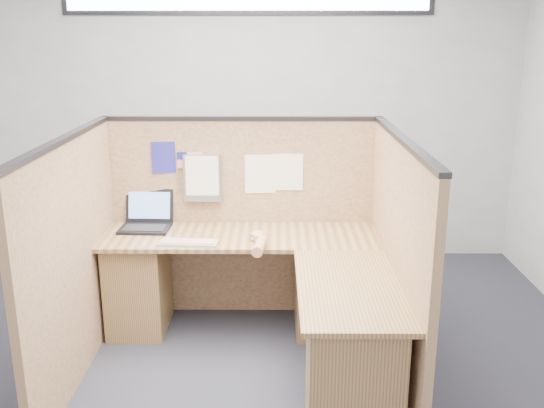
{
  "coord_description": "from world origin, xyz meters",
  "views": [
    {
      "loc": [
        0.25,
        -3.4,
        2.13
      ],
      "look_at": [
        0.23,
        0.5,
        1.01
      ],
      "focal_mm": 40.0,
      "sensor_mm": 36.0,
      "label": 1
    }
  ],
  "objects_px": {
    "laptop": "(147,218)",
    "keyboard": "(189,243)",
    "l_desk": "(265,302)",
    "mouse": "(258,238)"
  },
  "relations": [
    {
      "from": "laptop",
      "to": "keyboard",
      "type": "relative_size",
      "value": 0.91
    },
    {
      "from": "l_desk",
      "to": "laptop",
      "type": "bearing_deg",
      "value": 147.11
    },
    {
      "from": "l_desk",
      "to": "mouse",
      "type": "height_order",
      "value": "mouse"
    },
    {
      "from": "keyboard",
      "to": "mouse",
      "type": "xyz_separation_m",
      "value": [
        0.47,
        0.07,
        0.01
      ]
    },
    {
      "from": "l_desk",
      "to": "laptop",
      "type": "relative_size",
      "value": 5.32
    },
    {
      "from": "laptop",
      "to": "keyboard",
      "type": "height_order",
      "value": "laptop"
    },
    {
      "from": "l_desk",
      "to": "mouse",
      "type": "bearing_deg",
      "value": 101.38
    },
    {
      "from": "l_desk",
      "to": "keyboard",
      "type": "relative_size",
      "value": 4.82
    },
    {
      "from": "keyboard",
      "to": "mouse",
      "type": "distance_m",
      "value": 0.48
    },
    {
      "from": "mouse",
      "to": "l_desk",
      "type": "bearing_deg",
      "value": -78.62
    }
  ]
}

